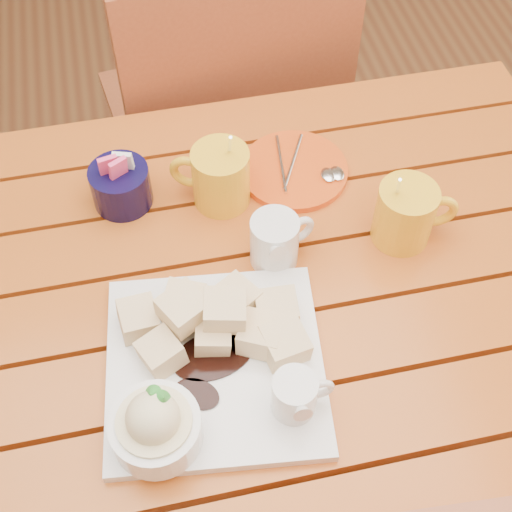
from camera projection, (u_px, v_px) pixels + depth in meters
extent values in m
plane|color=brown|center=(235.00, 476.00, 1.61)|extent=(5.00, 5.00, 0.00)
cube|color=#A94A15|center=(256.00, 447.00, 0.89)|extent=(1.20, 0.11, 0.03)
cube|color=#A94A15|center=(238.00, 367.00, 0.96)|extent=(1.20, 0.11, 0.03)
cube|color=#A94A15|center=(222.00, 297.00, 1.02)|extent=(1.20, 0.11, 0.03)
cube|color=#A94A15|center=(209.00, 236.00, 1.09)|extent=(1.20, 0.11, 0.03)
cube|color=#A94A15|center=(196.00, 182.00, 1.16)|extent=(1.20, 0.11, 0.03)
cube|color=#A94A15|center=(186.00, 134.00, 1.22)|extent=(1.20, 0.11, 0.03)
cube|color=#A94A15|center=(187.00, 150.00, 1.28)|extent=(1.12, 0.04, 0.08)
cylinder|color=#A94A15|center=(441.00, 219.00, 1.60)|extent=(0.06, 0.06, 0.72)
cube|color=white|center=(215.00, 365.00, 0.93)|extent=(0.31, 0.31, 0.02)
cube|color=gold|center=(138.00, 319.00, 0.94)|extent=(0.06, 0.06, 0.04)
cube|color=gold|center=(213.00, 335.00, 0.93)|extent=(0.06, 0.06, 0.04)
cube|color=gold|center=(183.00, 309.00, 0.91)|extent=(0.07, 0.07, 0.04)
cube|color=gold|center=(277.00, 309.00, 0.95)|extent=(0.05, 0.05, 0.04)
cube|color=gold|center=(236.00, 300.00, 0.96)|extent=(0.07, 0.07, 0.04)
cube|color=gold|center=(261.00, 335.00, 0.93)|extent=(0.07, 0.07, 0.04)
cube|color=gold|center=(184.00, 301.00, 0.96)|extent=(0.07, 0.07, 0.04)
cube|color=gold|center=(225.00, 310.00, 0.91)|extent=(0.06, 0.06, 0.04)
cube|color=gold|center=(161.00, 353.00, 0.91)|extent=(0.07, 0.07, 0.04)
cube|color=gold|center=(284.00, 343.00, 0.92)|extent=(0.06, 0.06, 0.04)
cylinder|color=white|center=(156.00, 429.00, 0.85)|extent=(0.11, 0.11, 0.04)
cylinder|color=#FFEBBB|center=(155.00, 425.00, 0.84)|extent=(0.09, 0.09, 0.03)
sphere|color=#FFEBBB|center=(153.00, 418.00, 0.82)|extent=(0.06, 0.06, 0.06)
cone|color=green|center=(162.00, 399.00, 0.81)|extent=(0.04, 0.04, 0.03)
cone|color=green|center=(152.00, 394.00, 0.81)|extent=(0.03, 0.03, 0.03)
cylinder|color=white|center=(294.00, 395.00, 0.87)|extent=(0.06, 0.06, 0.06)
cylinder|color=black|center=(295.00, 385.00, 0.85)|extent=(0.04, 0.04, 0.01)
cone|color=white|center=(301.00, 408.00, 0.83)|extent=(0.02, 0.02, 0.03)
torus|color=white|center=(320.00, 389.00, 0.87)|extent=(0.04, 0.01, 0.04)
cylinder|color=yellow|center=(221.00, 177.00, 1.08)|extent=(0.09, 0.09, 0.10)
cylinder|color=black|center=(220.00, 158.00, 1.04)|extent=(0.07, 0.07, 0.01)
torus|color=yellow|center=(189.00, 172.00, 1.08)|extent=(0.06, 0.04, 0.06)
cylinder|color=silver|center=(229.00, 155.00, 1.06)|extent=(0.01, 0.06, 0.13)
cylinder|color=yellow|center=(404.00, 214.00, 1.03)|extent=(0.09, 0.09, 0.10)
cylinder|color=black|center=(409.00, 196.00, 1.00)|extent=(0.07, 0.07, 0.01)
torus|color=yellow|center=(438.00, 211.00, 1.04)|extent=(0.06, 0.02, 0.06)
cylinder|color=silver|center=(396.00, 196.00, 1.01)|extent=(0.03, 0.05, 0.13)
cylinder|color=white|center=(274.00, 242.00, 1.01)|extent=(0.07, 0.07, 0.08)
cylinder|color=white|center=(275.00, 225.00, 0.98)|extent=(0.06, 0.06, 0.01)
cone|color=white|center=(281.00, 248.00, 0.97)|extent=(0.03, 0.03, 0.03)
torus|color=white|center=(302.00, 236.00, 1.02)|extent=(0.05, 0.02, 0.05)
cylinder|color=black|center=(121.00, 186.00, 1.09)|extent=(0.09, 0.09, 0.07)
cube|color=#FF457C|center=(109.00, 167.00, 1.05)|extent=(0.03, 0.02, 0.04)
cube|color=white|center=(124.00, 163.00, 1.05)|extent=(0.03, 0.02, 0.04)
cube|color=#FF457C|center=(118.00, 170.00, 1.05)|extent=(0.03, 0.03, 0.04)
cylinder|color=#DB4A13|center=(294.00, 170.00, 1.14)|extent=(0.17, 0.17, 0.01)
cylinder|color=silver|center=(281.00, 164.00, 1.14)|extent=(0.02, 0.13, 0.01)
cylinder|color=silver|center=(293.00, 162.00, 1.14)|extent=(0.06, 0.11, 0.01)
ellipsoid|color=silver|center=(328.00, 175.00, 1.13)|extent=(0.02, 0.03, 0.01)
ellipsoid|color=silver|center=(337.00, 173.00, 1.13)|extent=(0.02, 0.03, 0.01)
cube|color=brown|center=(216.00, 117.00, 1.64)|extent=(0.51, 0.51, 0.03)
cylinder|color=brown|center=(265.00, 121.00, 1.98)|extent=(0.04, 0.04, 0.45)
cylinder|color=brown|center=(130.00, 155.00, 1.91)|extent=(0.04, 0.04, 0.45)
cylinder|color=brown|center=(318.00, 222.00, 1.77)|extent=(0.04, 0.04, 0.45)
cylinder|color=brown|center=(168.00, 264.00, 1.69)|extent=(0.04, 0.04, 0.45)
cube|color=brown|center=(244.00, 85.00, 1.33)|extent=(0.45, 0.09, 0.47)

